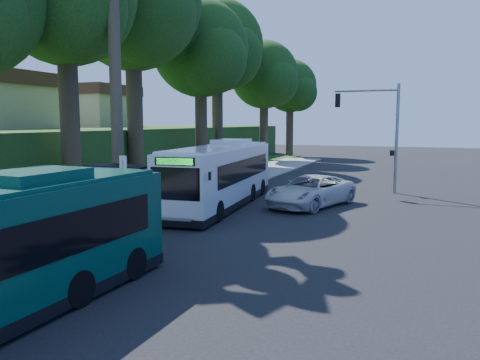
% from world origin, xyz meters
% --- Properties ---
extents(ground, '(140.00, 140.00, 0.00)m').
position_xyz_m(ground, '(0.00, 0.00, 0.00)').
color(ground, black).
rests_on(ground, ground).
extents(sidewalk, '(4.50, 70.00, 0.12)m').
position_xyz_m(sidewalk, '(-7.30, 0.00, 0.06)').
color(sidewalk, gray).
rests_on(sidewalk, ground).
extents(red_curb, '(0.25, 30.00, 0.13)m').
position_xyz_m(red_curb, '(-5.00, -4.00, 0.07)').
color(red_curb, maroon).
rests_on(red_curb, ground).
extents(grass_verge, '(8.00, 70.00, 0.06)m').
position_xyz_m(grass_verge, '(-13.00, 5.00, 0.03)').
color(grass_verge, '#234719').
rests_on(grass_verge, ground).
extents(bus_shelter, '(3.20, 1.51, 2.55)m').
position_xyz_m(bus_shelter, '(-7.26, -2.86, 1.81)').
color(bus_shelter, black).
rests_on(bus_shelter, ground).
extents(stop_sign_pole, '(0.35, 0.06, 3.17)m').
position_xyz_m(stop_sign_pole, '(-5.40, -5.00, 2.08)').
color(stop_sign_pole, gray).
rests_on(stop_sign_pole, ground).
extents(traffic_signal_pole, '(4.10, 0.30, 7.00)m').
position_xyz_m(traffic_signal_pole, '(3.78, 10.00, 4.42)').
color(traffic_signal_pole, gray).
rests_on(traffic_signal_pole, ground).
extents(hillside_backdrop, '(24.00, 60.00, 8.80)m').
position_xyz_m(hillside_backdrop, '(-26.30, 15.10, 2.44)').
color(hillside_backdrop, '#234719').
rests_on(hillside_backdrop, ground).
extents(tree_0, '(8.40, 8.00, 15.70)m').
position_xyz_m(tree_0, '(-12.40, -0.02, 11.20)').
color(tree_0, '#382B1E').
rests_on(tree_0, ground).
extents(tree_1, '(10.50, 10.00, 18.26)m').
position_xyz_m(tree_1, '(-13.37, 7.98, 12.73)').
color(tree_1, '#382B1E').
rests_on(tree_1, ground).
extents(tree_2, '(8.82, 8.40, 15.12)m').
position_xyz_m(tree_2, '(-11.89, 15.98, 10.48)').
color(tree_2, '#382B1E').
rests_on(tree_2, ground).
extents(tree_3, '(10.08, 9.60, 17.28)m').
position_xyz_m(tree_3, '(-13.88, 23.98, 11.98)').
color(tree_3, '#382B1E').
rests_on(tree_3, ground).
extents(tree_4, '(8.40, 8.00, 14.14)m').
position_xyz_m(tree_4, '(-11.40, 31.98, 9.73)').
color(tree_4, '#382B1E').
rests_on(tree_4, ground).
extents(tree_5, '(7.35, 7.00, 12.86)m').
position_xyz_m(tree_5, '(-10.41, 39.99, 8.96)').
color(tree_5, '#382B1E').
rests_on(tree_5, ground).
extents(white_bus, '(3.61, 12.21, 3.59)m').
position_xyz_m(white_bus, '(-3.81, 1.72, 1.75)').
color(white_bus, silver).
rests_on(white_bus, ground).
extents(pickup, '(4.57, 6.60, 1.67)m').
position_xyz_m(pickup, '(0.78, 3.41, 0.84)').
color(pickup, silver).
rests_on(pickup, ground).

